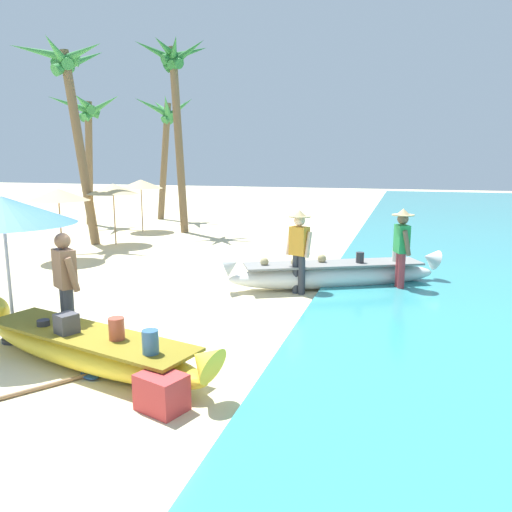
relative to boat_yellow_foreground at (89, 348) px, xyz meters
The scene contains 16 objects.
ground_plane 0.82m from the boat_yellow_foreground, 117.73° to the left, with size 80.00×80.00×0.00m, color beige.
boat_yellow_foreground is the anchor object (origin of this frame).
boat_white_midground 5.58m from the boat_yellow_foreground, 63.63° to the left, with size 4.45×2.58×0.84m.
person_vendor_hatted 4.81m from the boat_yellow_foreground, 66.84° to the left, with size 0.58×0.44×1.69m.
person_tourist_customer 1.06m from the boat_yellow_foreground, 143.60° to the left, with size 0.56×0.46×1.68m.
person_vendor_assistant 6.40m from the boat_yellow_foreground, 53.03° to the left, with size 0.44×0.58×1.71m.
patio_umbrella_large 2.40m from the boat_yellow_foreground, 163.16° to the left, with size 2.03×2.03×2.17m.
parasol_row_0 7.83m from the boat_yellow_foreground, 129.63° to the left, with size 1.60×1.60×1.91m.
parasol_row_1 9.95m from the boat_yellow_foreground, 119.91° to the left, with size 1.60×1.60×1.91m.
parasol_row_2 12.75m from the boat_yellow_foreground, 115.94° to the left, with size 1.60×1.60×1.91m.
palm_tree_tall_inland 13.37m from the boat_yellow_foreground, 109.82° to the left, with size 2.73×2.35×6.79m.
palm_tree_leaning_seaward 15.52m from the boat_yellow_foreground, 123.87° to the left, with size 2.83×2.59×5.20m.
palm_tree_mid_cluster 16.62m from the boat_yellow_foreground, 112.46° to the left, with size 2.51×2.56×5.33m.
palm_tree_far_behind 11.37m from the boat_yellow_foreground, 126.28° to the left, with size 2.82×2.88×6.21m.
cooler_box 1.64m from the boat_yellow_foreground, 28.04° to the right, with size 0.51×0.38×0.41m, color #C63838.
paddle 0.80m from the boat_yellow_foreground, 101.97° to the right, with size 1.24×1.65×0.05m.
Camera 1 is at (4.24, -6.03, 2.70)m, focal length 35.47 mm.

